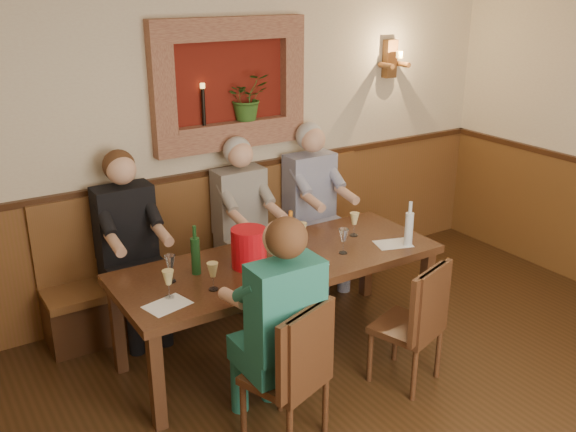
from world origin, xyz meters
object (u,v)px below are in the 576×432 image
person_chair_front (277,345)px  water_bottle (409,228)px  person_bench_left (132,261)px  person_bench_right (315,219)px  person_bench_mid (245,237)px  wine_bottle_green_a (290,241)px  chair_near_right (407,347)px  dining_table (280,269)px  chair_near_left (287,399)px  spittoon_bucket (249,248)px  wine_bottle_green_b (196,255)px  bench (223,266)px

person_chair_front → water_bottle: (1.46, 0.48, 0.29)m
person_bench_left → water_bottle: (1.79, -1.13, 0.28)m
person_bench_left → person_bench_right: 1.71m
person_bench_left → water_bottle: bearing=-32.3°
person_bench_mid → person_bench_left: bearing=-180.0°
wine_bottle_green_a → person_bench_mid: bearing=82.7°
person_bench_right → chair_near_right: bearing=-101.9°
chair_near_right → person_bench_mid: bearing=84.3°
chair_near_right → dining_table: bearing=105.2°
chair_near_left → person_bench_left: size_ratio=0.64×
spittoon_bucket → wine_bottle_green_b: size_ratio=0.80×
bench → person_bench_right: 0.94m
dining_table → chair_near_left: (-0.49, -0.88, -0.40)m
wine_bottle_green_a → water_bottle: bearing=-14.7°
person_bench_left → person_bench_mid: bearing=0.0°
dining_table → bench: size_ratio=0.80×
chair_near_left → chair_near_right: size_ratio=1.03×
water_bottle → chair_near_right: bearing=-129.7°
dining_table → spittoon_bucket: spittoon_bucket is taller
bench → wine_bottle_green_b: size_ratio=8.51×
person_bench_left → water_bottle: 2.14m
bench → chair_near_left: bench is taller
wine_bottle_green_a → person_chair_front: bearing=-127.4°
chair_near_left → chair_near_right: 1.03m
chair_near_left → wine_bottle_green_a: wine_bottle_green_a is taller
dining_table → bench: (0.00, 0.94, -0.35)m
chair_near_left → person_bench_mid: person_bench_mid is taller
chair_near_left → wine_bottle_green_a: 1.17m
person_bench_left → spittoon_bucket: (0.58, -0.82, 0.28)m
chair_near_left → wine_bottle_green_b: bearing=77.5°
chair_near_right → water_bottle: (0.42, 0.51, 0.63)m
bench → wine_bottle_green_a: 1.16m
person_bench_mid → person_bench_right: (0.72, -0.00, 0.02)m
bench → person_chair_front: size_ratio=2.07×
person_bench_left → person_bench_mid: size_ratio=1.02×
person_bench_left → wine_bottle_green_b: person_bench_left is taller
person_bench_left → person_chair_front: bearing=-78.3°
person_bench_left → spittoon_bucket: bearing=-54.6°
dining_table → spittoon_bucket: bearing=176.5°
dining_table → chair_near_right: (0.54, -0.81, -0.41)m
chair_near_left → person_bench_left: person_bench_left is taller
chair_near_right → person_bench_left: bearing=111.3°
dining_table → person_chair_front: 0.92m
spittoon_bucket → wine_bottle_green_a: wine_bottle_green_a is taller
dining_table → chair_near_right: bearing=-56.4°
person_bench_right → spittoon_bucket: 1.42m
wine_bottle_green_b → dining_table: bearing=-9.8°
wine_bottle_green_b → bench: bearing=53.9°
chair_near_left → chair_near_right: bearing=-16.0°
bench → wine_bottle_green_b: bearing=-126.1°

